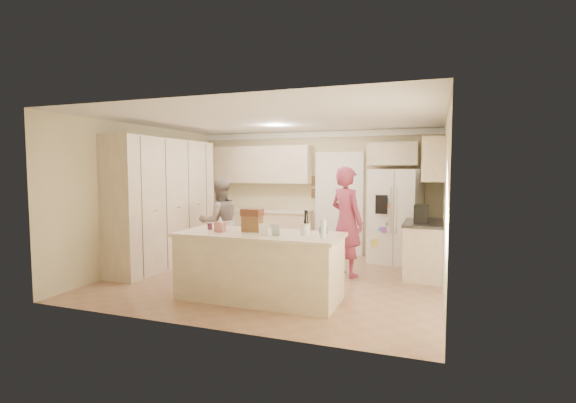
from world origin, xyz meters
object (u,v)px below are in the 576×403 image
(teen_girl, at_px, (346,222))
(dollhouse_body, at_px, (252,224))
(utensil_crock, at_px, (305,229))
(teen_boy, at_px, (220,222))
(tissue_box, at_px, (220,227))
(island_base, at_px, (259,268))
(coffee_maker, at_px, (421,214))
(refrigerator, at_px, (395,216))

(teen_girl, bearing_deg, dollhouse_body, 91.18)
(utensil_crock, bearing_deg, teen_boy, 143.07)
(utensil_crock, xyz_separation_m, teen_girl, (0.22, 1.62, -0.08))
(tissue_box, relative_size, dollhouse_body, 0.54)
(island_base, distance_m, dollhouse_body, 0.62)
(coffee_maker, bearing_deg, teen_boy, -177.08)
(dollhouse_body, bearing_deg, teen_boy, 131.24)
(coffee_maker, bearing_deg, tissue_box, -142.43)
(coffee_maker, xyz_separation_m, dollhouse_body, (-2.20, -1.80, -0.03))
(teen_girl, bearing_deg, island_base, 96.69)
(tissue_box, height_order, teen_boy, teen_boy)
(dollhouse_body, bearing_deg, coffee_maker, 39.29)
(tissue_box, height_order, teen_girl, teen_girl)
(island_base, distance_m, teen_girl, 1.94)
(refrigerator, distance_m, teen_girl, 1.45)
(dollhouse_body, bearing_deg, teen_girl, 57.02)
(teen_boy, bearing_deg, coffee_maker, 138.88)
(utensil_crock, relative_size, teen_girl, 0.08)
(tissue_box, distance_m, dollhouse_body, 0.45)
(island_base, distance_m, teen_boy, 2.35)
(utensil_crock, relative_size, tissue_box, 1.07)
(tissue_box, bearing_deg, utensil_crock, 7.13)
(refrigerator, distance_m, tissue_box, 3.70)
(island_base, bearing_deg, teen_boy, 132.39)
(utensil_crock, xyz_separation_m, dollhouse_body, (-0.80, 0.05, 0.04))
(refrigerator, relative_size, coffee_maker, 6.00)
(refrigerator, height_order, teen_boy, refrigerator)
(tissue_box, xyz_separation_m, teen_boy, (-1.02, 1.82, -0.19))
(utensil_crock, height_order, teen_girl, teen_girl)
(teen_girl, bearing_deg, tissue_box, 85.44)
(coffee_maker, height_order, utensil_crock, coffee_maker)
(utensil_crock, xyz_separation_m, tissue_box, (-1.20, -0.15, -0.00))
(teen_girl, bearing_deg, coffee_maker, -134.70)
(island_base, xyz_separation_m, teen_boy, (-1.57, 1.72, 0.37))
(refrigerator, xyz_separation_m, dollhouse_body, (-1.70, -2.85, 0.14))
(dollhouse_body, bearing_deg, tissue_box, -153.43)
(island_base, xyz_separation_m, teen_girl, (0.87, 1.67, 0.48))
(dollhouse_body, height_order, teen_boy, teen_boy)
(teen_boy, bearing_deg, utensil_crock, 99.03)
(island_base, height_order, dollhouse_body, dollhouse_body)
(refrigerator, bearing_deg, teen_girl, -106.37)
(refrigerator, xyz_separation_m, coffee_maker, (0.50, -1.05, 0.17))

